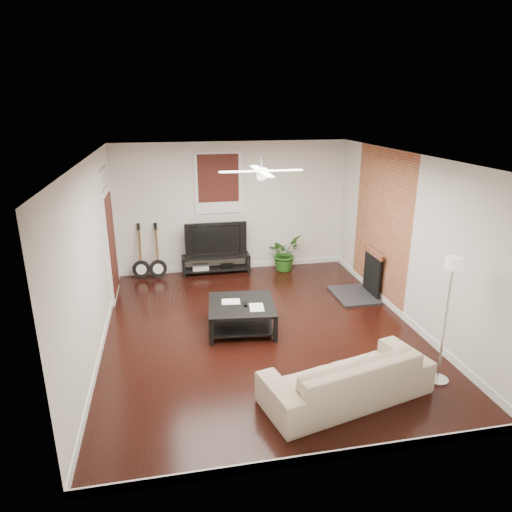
{
  "coord_description": "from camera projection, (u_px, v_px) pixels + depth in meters",
  "views": [
    {
      "loc": [
        -1.39,
        -6.61,
        3.55
      ],
      "look_at": [
        0.0,
        0.4,
        1.15
      ],
      "focal_mm": 32.03,
      "sensor_mm": 36.0,
      "label": 1
    }
  ],
  "objects": [
    {
      "name": "room",
      "position": [
        261.0,
        249.0,
        7.09
      ],
      "size": [
        5.01,
        6.01,
        2.81
      ],
      "color": "black",
      "rests_on": "ground"
    },
    {
      "name": "brick_accent",
      "position": [
        381.0,
        225.0,
        8.47
      ],
      "size": [
        0.02,
        2.2,
        2.8
      ],
      "primitive_type": "cube",
      "color": "#9E5733",
      "rests_on": "floor"
    },
    {
      "name": "fireplace",
      "position": [
        363.0,
        273.0,
        8.72
      ],
      "size": [
        0.8,
        1.1,
        0.92
      ],
      "primitive_type": "cube",
      "color": "black",
      "rests_on": "floor"
    },
    {
      "name": "window_back",
      "position": [
        218.0,
        183.0,
        9.62
      ],
      "size": [
        1.0,
        0.06,
        1.3
      ],
      "primitive_type": "cube",
      "color": "#33120E",
      "rests_on": "wall_back"
    },
    {
      "name": "door_left",
      "position": [
        110.0,
        234.0,
        8.45
      ],
      "size": [
        0.08,
        1.0,
        2.5
      ],
      "primitive_type": "cube",
      "color": "white",
      "rests_on": "wall_left"
    },
    {
      "name": "tv_stand",
      "position": [
        216.0,
        264.0,
        9.97
      ],
      "size": [
        1.47,
        0.39,
        0.41
      ],
      "primitive_type": "cube",
      "color": "black",
      "rests_on": "floor"
    },
    {
      "name": "tv",
      "position": [
        215.0,
        238.0,
        9.81
      ],
      "size": [
        1.31,
        0.17,
        0.76
      ],
      "primitive_type": "imported",
      "color": "black",
      "rests_on": "tv_stand"
    },
    {
      "name": "coffee_table",
      "position": [
        242.0,
        316.0,
        7.51
      ],
      "size": [
        1.17,
        1.17,
        0.45
      ],
      "primitive_type": "cube",
      "rotation": [
        0.0,
        0.0,
        -0.1
      ],
      "color": "black",
      "rests_on": "floor"
    },
    {
      "name": "sofa",
      "position": [
        347.0,
        375.0,
        5.71
      ],
      "size": [
        2.3,
        1.34,
        0.63
      ],
      "primitive_type": "imported",
      "rotation": [
        0.0,
        0.0,
        3.38
      ],
      "color": "#C9B296",
      "rests_on": "floor"
    },
    {
      "name": "floor_lamp",
      "position": [
        446.0,
        322.0,
        5.87
      ],
      "size": [
        0.35,
        0.35,
        1.76
      ],
      "primitive_type": null,
      "rotation": [
        0.0,
        0.0,
        0.24
      ],
      "color": "silver",
      "rests_on": "floor"
    },
    {
      "name": "potted_plant",
      "position": [
        284.0,
        253.0,
        10.1
      ],
      "size": [
        0.94,
        0.94,
        0.79
      ],
      "primitive_type": "imported",
      "rotation": [
        0.0,
        0.0,
        0.78
      ],
      "color": "#255B1A",
      "rests_on": "floor"
    },
    {
      "name": "guitar_left",
      "position": [
        140.0,
        252.0,
        9.53
      ],
      "size": [
        0.39,
        0.29,
        1.19
      ],
      "primitive_type": null,
      "rotation": [
        0.0,
        0.0,
        -0.08
      ],
      "color": "black",
      "rests_on": "floor"
    },
    {
      "name": "guitar_right",
      "position": [
        157.0,
        251.0,
        9.56
      ],
      "size": [
        0.37,
        0.27,
        1.19
      ],
      "primitive_type": null,
      "rotation": [
        0.0,
        0.0,
        0.02
      ],
      "color": "black",
      "rests_on": "floor"
    },
    {
      "name": "ceiling_fan",
      "position": [
        261.0,
        171.0,
        6.7
      ],
      "size": [
        1.24,
        1.24,
        0.32
      ],
      "primitive_type": null,
      "color": "white",
      "rests_on": "ceiling"
    }
  ]
}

